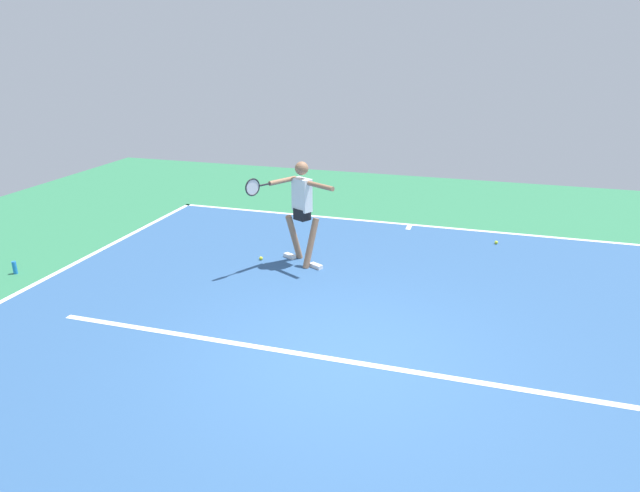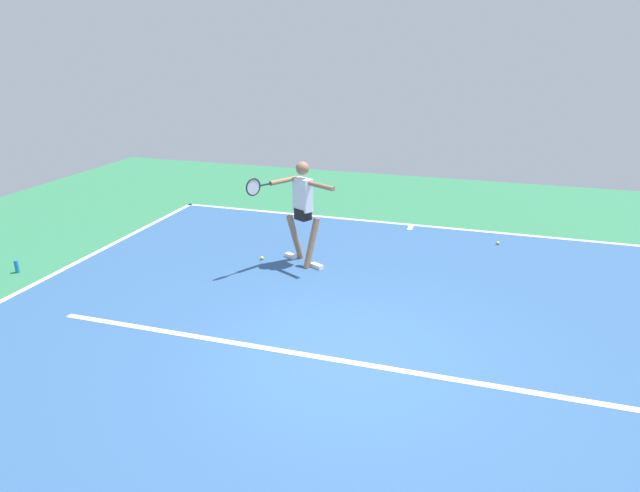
# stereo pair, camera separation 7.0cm
# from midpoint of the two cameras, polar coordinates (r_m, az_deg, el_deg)

# --- Properties ---
(ground_plane) EXTENTS (20.74, 20.74, 0.00)m
(ground_plane) POSITION_cam_midpoint_polar(r_m,az_deg,el_deg) (7.14, 2.25, -11.24)
(ground_plane) COLOR #2D754C
(court_surface) EXTENTS (10.90, 11.40, 0.00)m
(court_surface) POSITION_cam_midpoint_polar(r_m,az_deg,el_deg) (7.14, 2.25, -11.22)
(court_surface) COLOR #2D5484
(court_surface) RESTS_ON ground_plane
(court_line_baseline_near) EXTENTS (10.90, 0.10, 0.01)m
(court_line_baseline_near) POSITION_cam_midpoint_polar(r_m,az_deg,el_deg) (12.24, 9.03, 2.17)
(court_line_baseline_near) COLOR white
(court_line_baseline_near) RESTS_ON ground_plane
(court_line_sideline_right) EXTENTS (0.10, 11.40, 0.01)m
(court_line_sideline_right) POSITION_cam_midpoint_polar(r_m,az_deg,el_deg) (9.82, -30.00, -4.97)
(court_line_sideline_right) COLOR white
(court_line_sideline_right) RESTS_ON ground_plane
(court_line_service) EXTENTS (8.18, 0.10, 0.01)m
(court_line_service) POSITION_cam_midpoint_polar(r_m,az_deg,el_deg) (7.06, 2.05, -11.60)
(court_line_service) COLOR white
(court_line_service) RESTS_ON ground_plane
(court_line_centre_mark) EXTENTS (0.10, 0.30, 0.01)m
(court_line_centre_mark) POSITION_cam_midpoint_polar(r_m,az_deg,el_deg) (12.05, 8.89, 1.90)
(court_line_centre_mark) COLOR white
(court_line_centre_mark) RESTS_ON ground_plane
(tennis_player) EXTENTS (1.34, 1.15, 1.84)m
(tennis_player) POSITION_cam_midpoint_polar(r_m,az_deg,el_deg) (9.63, -2.18, 4.12)
(tennis_player) COLOR #9E7051
(tennis_player) RESTS_ON ground_plane
(tennis_ball_centre_court) EXTENTS (0.07, 0.07, 0.07)m
(tennis_ball_centre_court) POSITION_cam_midpoint_polar(r_m,az_deg,el_deg) (11.43, 17.37, 0.35)
(tennis_ball_centre_court) COLOR #CCE033
(tennis_ball_centre_court) RESTS_ON ground_plane
(tennis_ball_far_corner) EXTENTS (0.07, 0.07, 0.07)m
(tennis_ball_far_corner) POSITION_cam_midpoint_polar(r_m,az_deg,el_deg) (10.17, -6.24, -1.25)
(tennis_ball_far_corner) COLOR yellow
(tennis_ball_far_corner) RESTS_ON ground_plane
(water_bottle) EXTENTS (0.07, 0.07, 0.22)m
(water_bottle) POSITION_cam_midpoint_polar(r_m,az_deg,el_deg) (10.84, -28.87, -1.94)
(water_bottle) COLOR blue
(water_bottle) RESTS_ON ground_plane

